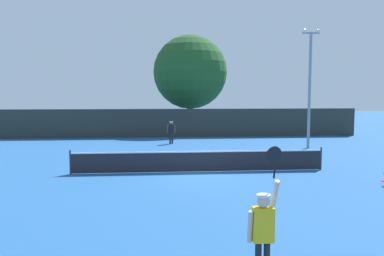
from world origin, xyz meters
name	(u,v)px	position (x,y,z in m)	size (l,w,h in m)	color
ground_plane	(199,172)	(0.00, 0.00, 0.00)	(120.00, 120.00, 0.00)	#235693
tennis_net	(199,161)	(0.00, 0.00, 0.51)	(11.58, 0.08, 1.07)	#232328
perimeter_fence	(182,123)	(0.00, 14.15, 1.17)	(29.66, 0.12, 2.34)	#2D332D
player_serving	(263,226)	(0.11, -10.43, 1.16)	(0.68, 0.40, 2.60)	yellow
player_receiving	(171,130)	(-0.98, 9.97, 0.97)	(0.57, 0.23, 1.59)	black
tennis_ball	(218,159)	(1.33, 3.05, 0.03)	(0.07, 0.07, 0.07)	#CCE033
light_pole	(310,81)	(7.94, 7.02, 4.42)	(1.18, 0.28, 7.72)	gray
large_tree	(190,72)	(1.12, 19.19, 5.62)	(6.98, 6.98, 9.12)	brown
parked_car_near	(92,123)	(-8.36, 20.55, 0.78)	(2.50, 4.43, 1.69)	white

